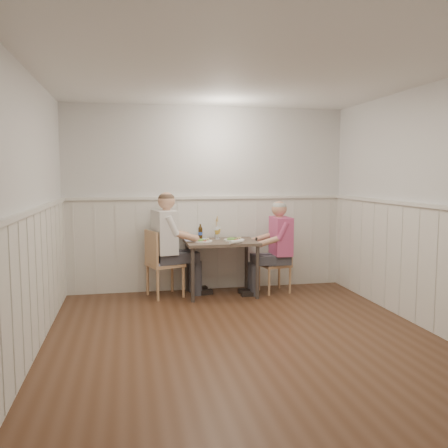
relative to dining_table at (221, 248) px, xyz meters
name	(u,v)px	position (x,y,z in m)	size (l,w,h in m)	color
ground_plane	(246,341)	(-0.11, -1.84, -0.65)	(4.50, 4.50, 0.00)	#4C2D1B
room_shell	(247,188)	(-0.11, -1.84, 0.87)	(4.04, 4.54, 2.60)	silver
wainscot	(231,261)	(-0.11, -1.15, 0.04)	(4.00, 4.49, 1.34)	silver
dining_table	(221,248)	(0.00, 0.00, 0.00)	(0.97, 0.70, 0.75)	brown
chair_right	(278,261)	(0.81, 0.02, -0.22)	(0.43, 0.43, 0.80)	tan
chair_left	(161,261)	(-0.81, 0.06, -0.16)	(0.54, 0.54, 0.91)	tan
man_in_pink	(278,254)	(0.79, -0.06, -0.10)	(0.60, 0.42, 1.31)	#3F3F47
diner_cream	(168,252)	(-0.72, 0.06, -0.05)	(0.73, 0.52, 1.44)	#3F3F47
plate_man	(234,239)	(0.17, -0.03, 0.12)	(0.28, 0.28, 0.07)	white
plate_diner	(202,240)	(-0.27, -0.05, 0.12)	(0.25, 0.25, 0.06)	white
beer_glass_a	(218,231)	(-0.01, 0.17, 0.21)	(0.07, 0.07, 0.17)	silver
beer_glass_b	(217,232)	(-0.03, 0.15, 0.20)	(0.06, 0.06, 0.16)	silver
beer_bottle	(200,233)	(-0.25, 0.20, 0.19)	(0.06, 0.06, 0.21)	#2F1E09
rolled_napkin	(236,242)	(0.14, -0.29, 0.12)	(0.21, 0.16, 0.05)	white
grass_vase	(216,228)	(-0.03, 0.26, 0.25)	(0.04, 0.04, 0.33)	silver
gingham_mat	(197,240)	(-0.31, 0.15, 0.10)	(0.36, 0.29, 0.01)	#6374B7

